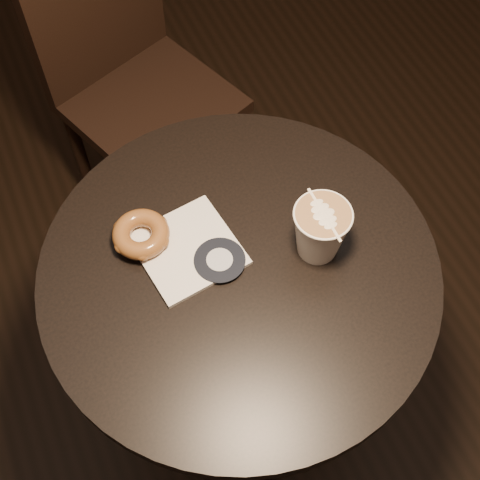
{
  "coord_description": "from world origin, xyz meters",
  "views": [
    {
      "loc": [
        -0.22,
        -0.51,
        1.76
      ],
      "look_at": [
        0.01,
        0.03,
        0.79
      ],
      "focal_mm": 50.0,
      "sensor_mm": 36.0,
      "label": 1
    }
  ],
  "objects_px": {
    "chair": "(124,58)",
    "pastry_bag": "(188,249)",
    "cafe_table": "(239,315)",
    "latte_cup": "(320,232)",
    "doughnut": "(141,234)"
  },
  "relations": [
    {
      "from": "chair",
      "to": "pastry_bag",
      "type": "height_order",
      "value": "chair"
    },
    {
      "from": "cafe_table",
      "to": "chair",
      "type": "relative_size",
      "value": 0.77
    },
    {
      "from": "pastry_bag",
      "to": "chair",
      "type": "bearing_deg",
      "value": 74.93
    },
    {
      "from": "cafe_table",
      "to": "latte_cup",
      "type": "xyz_separation_m",
      "value": [
        0.14,
        -0.02,
        0.25
      ]
    },
    {
      "from": "chair",
      "to": "doughnut",
      "type": "xyz_separation_m",
      "value": [
        -0.16,
        -0.66,
        0.23
      ]
    },
    {
      "from": "chair",
      "to": "doughnut",
      "type": "relative_size",
      "value": 9.62
    },
    {
      "from": "cafe_table",
      "to": "chair",
      "type": "height_order",
      "value": "chair"
    },
    {
      "from": "pastry_bag",
      "to": "latte_cup",
      "type": "height_order",
      "value": "latte_cup"
    },
    {
      "from": "doughnut",
      "to": "latte_cup",
      "type": "distance_m",
      "value": 0.31
    },
    {
      "from": "chair",
      "to": "cafe_table",
      "type": "bearing_deg",
      "value": -112.63
    },
    {
      "from": "cafe_table",
      "to": "pastry_bag",
      "type": "bearing_deg",
      "value": 135.59
    },
    {
      "from": "cafe_table",
      "to": "latte_cup",
      "type": "distance_m",
      "value": 0.29
    },
    {
      "from": "pastry_bag",
      "to": "doughnut",
      "type": "height_order",
      "value": "doughnut"
    },
    {
      "from": "cafe_table",
      "to": "pastry_bag",
      "type": "distance_m",
      "value": 0.22
    },
    {
      "from": "latte_cup",
      "to": "cafe_table",
      "type": "bearing_deg",
      "value": 171.43
    }
  ]
}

